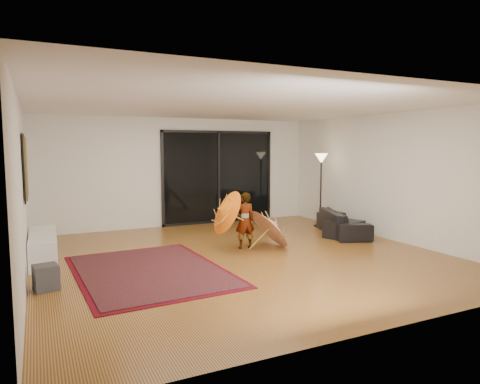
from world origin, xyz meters
TOP-DOWN VIEW (x-y plane):
  - floor at (0.00, 0.00)m, footprint 7.00×7.00m
  - ceiling at (0.00, 0.00)m, footprint 7.00×7.00m
  - wall_back at (0.00, 3.50)m, footprint 7.00×0.00m
  - wall_front at (0.00, -3.50)m, footprint 7.00×0.00m
  - wall_left at (-3.50, 0.00)m, footprint 0.00×7.00m
  - wall_right at (3.50, 0.00)m, footprint 0.00×7.00m
  - sliding_door at (1.00, 3.47)m, footprint 3.06×0.07m
  - painting at (-3.46, 1.00)m, footprint 0.04×1.28m
  - media_console at (-3.25, 1.24)m, footprint 0.48×1.74m
  - speaker at (-3.25, -0.47)m, footprint 0.36×0.36m
  - persian_rug at (-1.74, -0.21)m, footprint 2.36×3.19m
  - sofa at (2.95, 0.81)m, footprint 1.33×1.99m
  - ottoman at (2.70, 0.46)m, footprint 0.86×0.86m
  - floor_lamp at (3.10, 1.87)m, footprint 0.31×0.31m
  - child at (0.33, 0.54)m, footprint 0.42×0.29m
  - parasol_orange at (-0.22, 0.49)m, footprint 0.55×0.88m
  - parasol_white at (0.93, 0.39)m, footprint 0.77×0.97m

SIDE VIEW (x-z plane):
  - floor at x=0.00m, z-range 0.00..0.00m
  - persian_rug at x=-1.74m, z-range 0.00..0.02m
  - speaker at x=-3.25m, z-range 0.00..0.35m
  - ottoman at x=2.70m, z-range 0.00..0.38m
  - media_console at x=-3.25m, z-range 0.00..0.48m
  - sofa at x=2.95m, z-range 0.00..0.54m
  - parasol_white at x=0.93m, z-range 0.01..1.00m
  - child at x=0.33m, z-range 0.00..1.11m
  - parasol_orange at x=-0.22m, z-range 0.29..1.18m
  - sliding_door at x=1.00m, z-range 0.00..2.40m
  - wall_back at x=0.00m, z-range -2.15..4.85m
  - wall_front at x=0.00m, z-range -2.15..4.85m
  - wall_left at x=-3.50m, z-range -2.15..4.85m
  - wall_right at x=3.50m, z-range -2.15..4.85m
  - floor_lamp at x=3.10m, z-range 0.53..2.35m
  - painting at x=-3.46m, z-range 1.11..2.19m
  - ceiling at x=0.00m, z-range 2.70..2.70m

